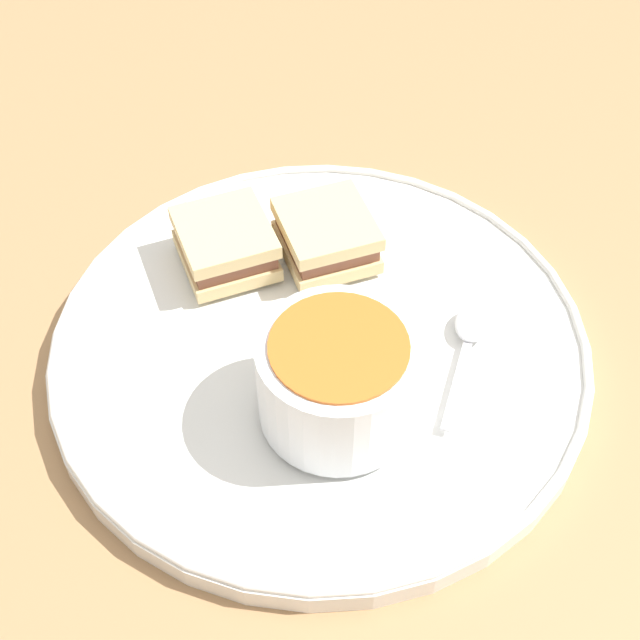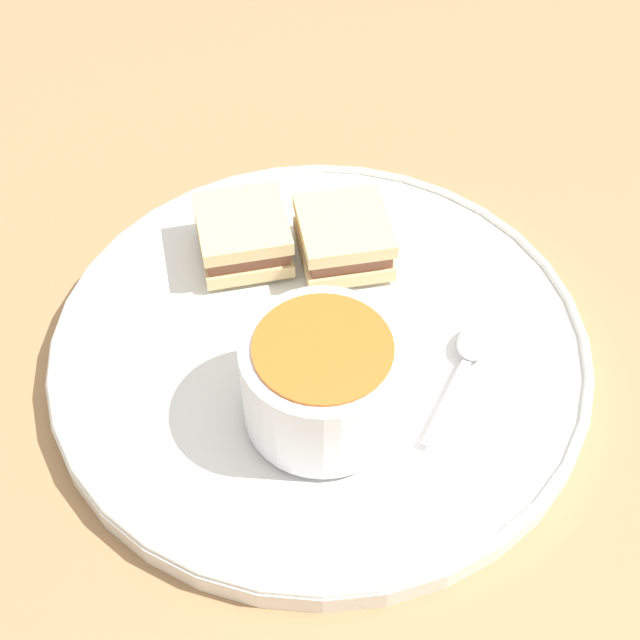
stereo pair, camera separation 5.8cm
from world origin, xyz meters
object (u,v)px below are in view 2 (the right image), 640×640
object	(u,v)px
spoon	(472,349)
soup_bowl	(323,380)
sandwich_half_near	(344,237)
sandwich_half_far	(248,232)

from	to	relation	value
spoon	soup_bowl	bearing A→B (deg)	141.41
soup_bowl	spoon	world-z (taller)	soup_bowl
spoon	sandwich_half_near	world-z (taller)	sandwich_half_near
soup_bowl	spoon	xyz separation A→B (m)	(0.11, -0.02, -0.03)
soup_bowl	sandwich_half_near	xyz separation A→B (m)	(0.09, 0.11, -0.02)
sandwich_half_near	sandwich_half_far	xyz separation A→B (m)	(-0.05, 0.04, 0.00)
soup_bowl	spoon	bearing A→B (deg)	-8.94
spoon	sandwich_half_far	xyz separation A→B (m)	(-0.07, 0.16, 0.01)
sandwich_half_near	sandwich_half_far	bearing A→B (deg)	141.85
sandwich_half_near	sandwich_half_far	size ratio (longest dim) A/B	1.01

